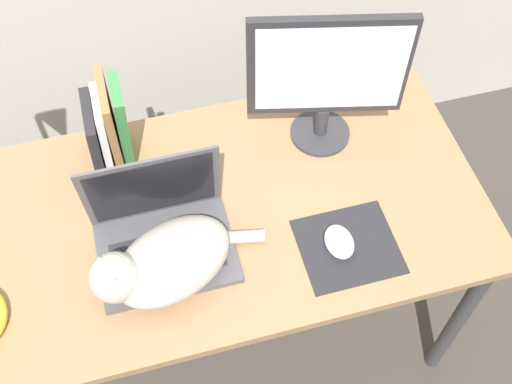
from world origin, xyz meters
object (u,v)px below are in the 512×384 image
(laptop, at_px, (162,233))
(book_row, at_px, (108,129))
(computer_mouse, at_px, (339,242))
(cat, at_px, (163,263))
(external_monitor, at_px, (327,76))

(laptop, relative_size, book_row, 1.25)
(book_row, bearing_deg, computer_mouse, -40.59)
(cat, xyz_separation_m, book_row, (-0.07, 0.39, 0.05))
(laptop, xyz_separation_m, computer_mouse, (0.41, -0.12, -0.03))
(computer_mouse, bearing_deg, book_row, 139.41)
(computer_mouse, bearing_deg, cat, 176.49)
(laptop, bearing_deg, computer_mouse, -16.04)
(cat, distance_m, book_row, 0.40)
(external_monitor, relative_size, book_row, 1.56)
(computer_mouse, relative_size, book_row, 0.37)
(computer_mouse, xyz_separation_m, book_row, (-0.49, 0.42, 0.10))
(laptop, distance_m, book_row, 0.32)
(laptop, bearing_deg, book_row, 104.49)
(laptop, bearing_deg, external_monitor, 25.71)
(cat, bearing_deg, book_row, 99.51)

